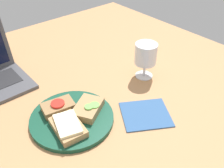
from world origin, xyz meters
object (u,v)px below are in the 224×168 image
sandwich_with_cheese (68,126)px  sandwich_with_tomato (58,107)px  wine_glass (146,55)px  sandwich_with_cucumber (88,108)px  plate (72,118)px  napkin (146,114)px

sandwich_with_cheese → sandwich_with_tomato: size_ratio=1.14×
sandwich_with_tomato → wine_glass: 36.21cm
sandwich_with_cheese → sandwich_with_cucumber: bearing=15.9°
plate → wine_glass: size_ratio=1.87×
plate → sandwich_with_tomato: 5.75cm
sandwich_with_tomato → napkin: (20.35, -18.13, -2.66)cm
plate → napkin: bearing=-34.6°
napkin → sandwich_with_cucumber: bearing=139.4°
napkin → sandwich_with_cheese: bearing=157.9°
sandwich_with_cheese → napkin: sandwich_with_cheese is taller
sandwich_with_cheese → sandwich_with_cucumber: same height
sandwich_with_cucumber → wine_glass: (28.82, 3.49, 6.39)cm
sandwich_with_tomato → sandwich_with_cucumber: bearing=-43.8°
plate → sandwich_with_cheese: size_ratio=2.11×
napkin → wine_glass: bearing=45.0°
sandwich_with_cheese → sandwich_with_cucumber: 9.27cm
sandwich_with_cheese → wine_glass: 38.74cm
plate → sandwich_with_tomato: size_ratio=2.40×
wine_glass → napkin: 23.26cm
sandwich_with_cucumber → napkin: (13.63, -11.69, -2.56)cm
sandwich_with_cucumber → wine_glass: bearing=6.9°
sandwich_with_cheese → napkin: size_ratio=0.82×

